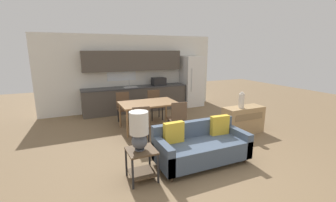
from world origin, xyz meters
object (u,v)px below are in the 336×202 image
object	(u,v)px
credenza	(243,120)
dining_chair_far_left	(124,106)
refrigerator	(192,81)
side_table	(142,160)
table_lamp	(139,129)
dining_chair_near_left	(141,123)
dining_table	(148,105)
couch	(200,146)
vase	(241,101)
dining_chair_far_right	(155,103)
dining_chair_near_right	(178,117)

from	to	relation	value
credenza	dining_chair_far_left	world-z (taller)	dining_chair_far_left
refrigerator	side_table	bearing A→B (deg)	-128.74
refrigerator	credenza	distance (m)	3.30
table_lamp	dining_chair_near_left	xyz separation A→B (m)	(0.47, 1.48, -0.40)
dining_table	couch	distance (m)	2.30
vase	dining_chair_near_left	size ratio (longest dim) A/B	0.45
dining_chair_far_left	dining_chair_far_right	size ratio (longest dim) A/B	1.00
dining_chair_near_left	table_lamp	bearing A→B (deg)	80.31
refrigerator	dining_table	bearing A→B (deg)	-142.45
side_table	dining_chair_near_right	bearing A→B (deg)	46.94
dining_table	dining_chair_far_right	distance (m)	0.99
credenza	dining_table	bearing A→B (deg)	149.10
side_table	vase	size ratio (longest dim) A/B	1.30
couch	table_lamp	distance (m)	1.39
couch	table_lamp	world-z (taller)	table_lamp
dining_table	dining_chair_near_right	world-z (taller)	dining_chair_near_right
vase	dining_chair_far_right	size ratio (longest dim) A/B	0.45
refrigerator	side_table	xyz separation A→B (m)	(-3.44, -4.28, -0.61)
table_lamp	credenza	distance (m)	3.39
dining_chair_near_left	dining_chair_near_right	bearing A→B (deg)	-169.53
table_lamp	dining_chair_far_right	xyz separation A→B (m)	(1.48, 3.19, -0.40)
refrigerator	couch	size ratio (longest dim) A/B	1.08
dining_chair_far_right	dining_chair_near_right	size ratio (longest dim) A/B	1.00
side_table	refrigerator	bearing A→B (deg)	51.26
table_lamp	dining_chair_near_right	bearing A→B (deg)	46.22
table_lamp	dining_chair_near_right	size ratio (longest dim) A/B	0.72
refrigerator	table_lamp	bearing A→B (deg)	-129.02
refrigerator	dining_chair_far_right	size ratio (longest dim) A/B	2.12
table_lamp	dining_chair_near_right	distance (m)	2.15
refrigerator	dining_chair_far_right	world-z (taller)	refrigerator
side_table	dining_chair_far_left	world-z (taller)	dining_chair_far_left
refrigerator	vase	size ratio (longest dim) A/B	4.68
side_table	dining_chair_near_left	world-z (taller)	dining_chair_near_left
dining_chair_far_right	vase	bearing A→B (deg)	-51.22
table_lamp	dining_chair_far_left	xyz separation A→B (m)	(0.48, 3.23, -0.40)
credenza	dining_chair_near_left	size ratio (longest dim) A/B	1.21
table_lamp	refrigerator	bearing A→B (deg)	50.98
table_lamp	side_table	bearing A→B (deg)	-30.05
dining_chair_far_left	dining_chair_near_left	bearing A→B (deg)	-90.51
dining_table	dining_chair_near_left	distance (m)	1.03
refrigerator	dining_chair_far_right	distance (m)	2.30
refrigerator	credenza	world-z (taller)	refrigerator
dining_table	dining_chair_near_right	bearing A→B (deg)	-59.71
credenza	dining_chair_far_right	size ratio (longest dim) A/B	1.21
table_lamp	vase	distance (m)	3.19
couch	vase	xyz separation A→B (m)	(1.77, 0.89, 0.57)
dining_table	couch	bearing A→B (deg)	-82.83
side_table	table_lamp	size ratio (longest dim) A/B	0.82
table_lamp	dining_chair_far_left	size ratio (longest dim) A/B	0.72
dining_chair_near_left	side_table	bearing A→B (deg)	81.28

